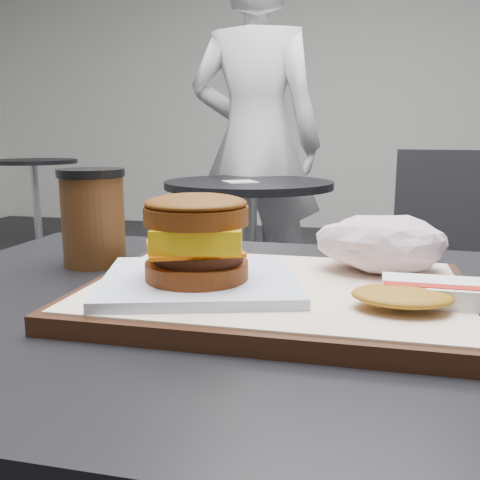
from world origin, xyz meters
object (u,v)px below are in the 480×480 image
serving_tray (276,294)px  neighbor_chair (412,240)px  hash_brown (420,294)px  coffee_cup (93,217)px  patron (255,145)px  breakfast_sandwich (198,248)px  neighbor_table (249,228)px  customer_table (242,460)px  crumpled_wrapper (381,243)px

serving_tray → neighbor_chair: (0.28, 1.77, -0.27)m
hash_brown → coffee_cup: coffee_cup is taller
patron → hash_brown: bearing=108.2°
breakfast_sandwich → neighbor_table: bearing=100.6°
customer_table → patron: (-0.41, 2.07, 0.31)m
breakfast_sandwich → coffee_cup: (-0.19, 0.14, 0.00)m
serving_tray → coffee_cup: 0.28m
customer_table → neighbor_table: (-0.35, 1.65, -0.03)m
customer_table → breakfast_sandwich: bearing=-136.2°
coffee_cup → patron: patron is taller
serving_tray → coffee_cup: coffee_cup is taller
crumpled_wrapper → neighbor_chair: neighbor_chair is taller
hash_brown → crumpled_wrapper: (-0.03, 0.12, 0.02)m
hash_brown → coffee_cup: (-0.39, 0.15, 0.03)m
coffee_cup → neighbor_table: (-0.13, 1.55, -0.28)m
neighbor_chair → hash_brown: bearing=-94.8°
customer_table → breakfast_sandwich: (-0.04, -0.03, 0.24)m
breakfast_sandwich → coffee_cup: coffee_cup is taller
hash_brown → neighbor_table: size_ratio=0.16×
breakfast_sandwich → hash_brown: size_ratio=1.92×
serving_tray → crumpled_wrapper: crumpled_wrapper is taller
customer_table → crumpled_wrapper: 0.28m
breakfast_sandwich → hash_brown: 0.21m
breakfast_sandwich → neighbor_chair: (0.36, 1.80, -0.32)m
patron → crumpled_wrapper: bearing=108.2°
coffee_cup → neighbor_chair: 1.78m
customer_table → hash_brown: bearing=-14.3°
breakfast_sandwich → neighbor_chair: bearing=78.8°
serving_tray → patron: size_ratio=0.21×
patron → customer_table: bearing=104.0°
coffee_cup → neighbor_chair: size_ratio=0.14×
customer_table → neighbor_table: bearing=102.0°
breakfast_sandwich → neighbor_table: 1.74m
neighbor_table → patron: 0.54m
breakfast_sandwich → crumpled_wrapper: 0.21m
customer_table → breakfast_sandwich: size_ratio=3.48×
crumpled_wrapper → breakfast_sandwich: bearing=-147.8°
customer_table → patron: patron is taller
customer_table → patron: bearing=101.2°
serving_tray → crumpled_wrapper: (0.10, 0.08, 0.04)m
neighbor_table → neighbor_chair: bearing=9.7°
breakfast_sandwich → neighbor_chair: breakfast_sandwich is taller
serving_tray → breakfast_sandwich: (-0.07, -0.03, 0.05)m
serving_tray → coffee_cup: bearing=157.1°
breakfast_sandwich → patron: patron is taller
customer_table → neighbor_chair: size_ratio=0.91×
breakfast_sandwich → patron: (-0.37, 2.10, 0.06)m
neighbor_table → neighbor_chair: (0.67, 0.11, -0.04)m
customer_table → neighbor_chair: neighbor_chair is taller
neighbor_table → customer_table: bearing=-78.0°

